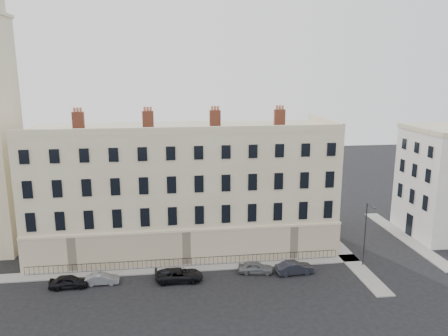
{
  "coord_description": "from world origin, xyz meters",
  "views": [
    {
      "loc": [
        -7.94,
        -40.4,
        21.77
      ],
      "look_at": [
        -1.18,
        10.0,
        10.29
      ],
      "focal_mm": 35.0,
      "sensor_mm": 36.0,
      "label": 1
    }
  ],
  "objects_px": {
    "car_b": "(102,279)",
    "car_f": "(295,268)",
    "car_a": "(69,282)",
    "car_c": "(173,274)",
    "car_e": "(256,267)",
    "streetlamp": "(366,232)",
    "car_d": "(180,275)"
  },
  "relations": [
    {
      "from": "car_b",
      "to": "car_f",
      "type": "height_order",
      "value": "car_f"
    },
    {
      "from": "car_a",
      "to": "car_b",
      "type": "relative_size",
      "value": 1.14
    },
    {
      "from": "car_b",
      "to": "car_c",
      "type": "relative_size",
      "value": 0.88
    },
    {
      "from": "car_e",
      "to": "car_f",
      "type": "height_order",
      "value": "car_f"
    },
    {
      "from": "car_a",
      "to": "streetlamp",
      "type": "distance_m",
      "value": 32.21
    },
    {
      "from": "car_a",
      "to": "car_b",
      "type": "height_order",
      "value": "car_a"
    },
    {
      "from": "car_a",
      "to": "car_e",
      "type": "xyz_separation_m",
      "value": [
        19.53,
        0.71,
        -0.02
      ]
    },
    {
      "from": "car_a",
      "to": "car_f",
      "type": "relative_size",
      "value": 0.95
    },
    {
      "from": "car_c",
      "to": "car_d",
      "type": "xyz_separation_m",
      "value": [
        0.68,
        -0.56,
        0.11
      ]
    },
    {
      "from": "car_a",
      "to": "streetlamp",
      "type": "height_order",
      "value": "streetlamp"
    },
    {
      "from": "streetlamp",
      "to": "car_d",
      "type": "bearing_deg",
      "value": -171.31
    },
    {
      "from": "car_c",
      "to": "car_a",
      "type": "bearing_deg",
      "value": 92.42
    },
    {
      "from": "car_d",
      "to": "streetlamp",
      "type": "relative_size",
      "value": 0.65
    },
    {
      "from": "car_e",
      "to": "streetlamp",
      "type": "xyz_separation_m",
      "value": [
        12.48,
        0.09,
        3.47
      ]
    },
    {
      "from": "car_c",
      "to": "car_d",
      "type": "distance_m",
      "value": 0.88
    },
    {
      "from": "car_e",
      "to": "car_d",
      "type": "bearing_deg",
      "value": 104.8
    },
    {
      "from": "car_d",
      "to": "car_f",
      "type": "xyz_separation_m",
      "value": [
        12.47,
        0.02,
        0.01
      ]
    },
    {
      "from": "car_d",
      "to": "streetlamp",
      "type": "distance_m",
      "value": 21.07
    },
    {
      "from": "car_c",
      "to": "car_f",
      "type": "bearing_deg",
      "value": -92.63
    },
    {
      "from": "car_c",
      "to": "car_e",
      "type": "distance_m",
      "value": 8.96
    },
    {
      "from": "car_b",
      "to": "car_d",
      "type": "distance_m",
      "value": 8.03
    },
    {
      "from": "car_a",
      "to": "car_c",
      "type": "distance_m",
      "value": 10.58
    },
    {
      "from": "car_b",
      "to": "streetlamp",
      "type": "xyz_separation_m",
      "value": [
        28.78,
        0.44,
        3.56
      ]
    },
    {
      "from": "car_c",
      "to": "car_e",
      "type": "relative_size",
      "value": 1.02
    },
    {
      "from": "car_f",
      "to": "streetlamp",
      "type": "xyz_separation_m",
      "value": [
        8.3,
        0.83,
        3.44
      ]
    },
    {
      "from": "car_c",
      "to": "car_f",
      "type": "distance_m",
      "value": 13.16
    },
    {
      "from": "car_c",
      "to": "car_e",
      "type": "height_order",
      "value": "car_e"
    },
    {
      "from": "car_e",
      "to": "car_f",
      "type": "relative_size",
      "value": 0.92
    },
    {
      "from": "car_a",
      "to": "streetlamp",
      "type": "bearing_deg",
      "value": -90.21
    },
    {
      "from": "car_e",
      "to": "streetlamp",
      "type": "height_order",
      "value": "streetlamp"
    },
    {
      "from": "car_b",
      "to": "car_e",
      "type": "relative_size",
      "value": 0.9
    },
    {
      "from": "car_b",
      "to": "car_d",
      "type": "relative_size",
      "value": 0.71
    }
  ]
}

